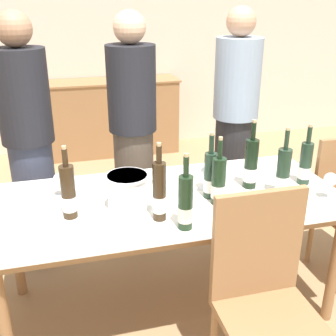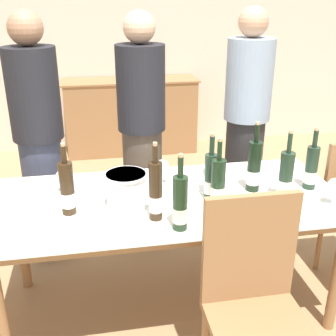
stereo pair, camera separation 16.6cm
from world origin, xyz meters
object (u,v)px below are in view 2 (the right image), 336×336
at_px(wine_bottle_6, 180,204).
at_px(wine_bottle_7, 211,177).
at_px(wine_bottle_1, 156,193).
at_px(ice_bucket, 126,189).
at_px(wine_glass_0, 207,173).
at_px(wine_glass_2, 63,177).
at_px(wine_glass_3, 335,186).
at_px(wine_bottle_0, 254,168).
at_px(wine_bottle_4, 218,184).
at_px(wine_bottle_3, 286,177).
at_px(dining_table, 168,209).
at_px(wine_bottle_5, 67,190).
at_px(chair_near_front, 255,295).
at_px(person_guest_right, 246,128).
at_px(wine_glass_1, 163,167).
at_px(wine_bottle_2, 311,168).
at_px(sideboard_cabinet, 131,116).
at_px(person_guest_left, 142,135).
at_px(person_host, 40,142).

bearing_deg(wine_bottle_6, wine_bottle_7, 51.20).
xyz_separation_m(wine_bottle_1, wine_bottle_7, (0.32, 0.17, -0.02)).
height_order(ice_bucket, wine_bottle_1, wine_bottle_1).
relative_size(wine_glass_0, wine_glass_2, 1.10).
height_order(wine_glass_0, wine_glass_3, wine_glass_3).
xyz_separation_m(wine_bottle_0, wine_bottle_4, (-0.25, -0.14, -0.01)).
xyz_separation_m(wine_bottle_3, wine_glass_3, (0.22, -0.11, -0.02)).
height_order(dining_table, wine_bottle_5, wine_bottle_5).
distance_m(wine_bottle_1, chair_near_front, 0.65).
distance_m(dining_table, wine_bottle_3, 0.66).
xyz_separation_m(wine_bottle_7, person_guest_right, (0.50, 0.83, -0.00)).
bearing_deg(wine_glass_1, wine_bottle_2, -13.77).
bearing_deg(wine_bottle_5, sideboard_cabinet, 78.37).
xyz_separation_m(ice_bucket, wine_bottle_1, (0.13, -0.16, 0.04)).
bearing_deg(person_guest_left, wine_glass_1, -85.12).
height_order(wine_glass_0, person_host, person_host).
height_order(wine_glass_1, person_guest_right, person_guest_right).
distance_m(wine_bottle_6, person_host, 1.29).
bearing_deg(wine_bottle_4, ice_bucket, 171.73).
bearing_deg(wine_bottle_2, wine_glass_0, 172.13).
distance_m(wine_bottle_3, wine_glass_0, 0.42).
relative_size(sideboard_cabinet, person_guest_left, 0.92).
distance_m(wine_glass_2, chair_near_front, 1.20).
bearing_deg(wine_glass_0, sideboard_cabinet, 93.84).
xyz_separation_m(wine_glass_1, person_guest_right, (0.72, 0.60, 0.01)).
distance_m(wine_bottle_3, chair_near_front, 0.71).
bearing_deg(chair_near_front, wine_bottle_6, 127.29).
xyz_separation_m(dining_table, wine_glass_2, (-0.56, 0.18, 0.16)).
bearing_deg(wine_glass_2, ice_bucket, -35.00).
distance_m(wine_bottle_3, wine_bottle_7, 0.40).
relative_size(wine_bottle_2, wine_bottle_7, 0.97).
distance_m(dining_table, wine_glass_1, 0.26).
xyz_separation_m(ice_bucket, person_host, (-0.51, 0.78, 0.02)).
bearing_deg(sideboard_cabinet, wine_bottle_0, -80.93).
bearing_deg(chair_near_front, wine_glass_1, 106.63).
distance_m(wine_bottle_2, wine_glass_3, 0.21).
bearing_deg(wine_bottle_7, person_host, 141.22).
height_order(dining_table, wine_bottle_2, wine_bottle_2).
bearing_deg(wine_bottle_4, sideboard_cabinet, 93.70).
distance_m(wine_glass_0, person_host, 1.18).
xyz_separation_m(person_host, person_guest_left, (0.69, 0.05, -0.01)).
relative_size(wine_bottle_2, wine_glass_2, 2.67).
bearing_deg(wine_glass_2, wine_glass_1, 0.78).
bearing_deg(sideboard_cabinet, person_host, -111.56).
height_order(dining_table, wine_glass_2, wine_glass_2).
bearing_deg(chair_near_front, wine_bottle_0, 71.27).
bearing_deg(wine_bottle_5, person_guest_left, 60.84).
bearing_deg(wine_bottle_3, wine_bottle_6, -161.62).
distance_m(ice_bucket, wine_glass_1, 0.33).
bearing_deg(wine_bottle_6, chair_near_front, -52.71).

